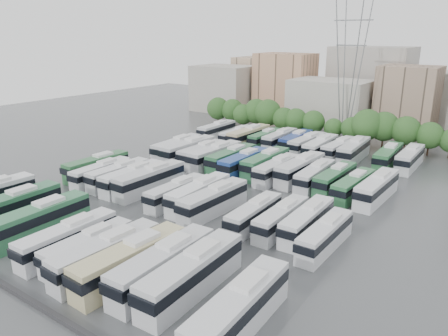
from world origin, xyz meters
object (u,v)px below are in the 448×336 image
Objects in this scene: bus_r2_s4 at (215,155)px; bus_r1_s0 at (97,166)px; bus_r1_s12 at (307,221)px; bus_r3_s4 at (265,138)px; bus_r1_s13 at (325,235)px; bus_r2_s7 at (265,163)px; bus_r2_s6 at (244,163)px; bus_r2_s9 at (300,169)px; bus_r3_s10 at (354,150)px; bus_r3_s8 at (320,147)px; bus_r2_s12 at (354,186)px; bus_r3_s0 at (217,130)px; electricity_pylon at (350,56)px; bus_r0_s7 at (88,247)px; bus_r3_s5 at (280,139)px; bus_r1_s3 at (132,178)px; bus_r1_s8 at (213,200)px; bus_r3_s2 at (238,135)px; bus_r3_s13 at (410,158)px; bus_r1_s2 at (118,174)px; bus_r2_s2 at (189,150)px; bus_r0_s2 at (12,207)px; bus_r0_s11 at (192,274)px; bus_r2_s13 at (377,188)px; bus_r3_s9 at (339,149)px; bus_r1_s1 at (101,173)px; bus_r0_s10 at (164,265)px; bus_r0_s6 at (68,238)px; bus_r1_s7 at (199,194)px; bus_r0_s4 at (39,220)px; bus_r1_s11 at (281,218)px; bus_r3_s6 at (296,141)px; bus_r0_s9 at (131,261)px; bus_r3_s7 at (307,144)px; bus_r2_s10 at (315,176)px; bus_r0_s8 at (107,254)px; bus_r1_s10 at (254,214)px; bus_r2_s11 at (335,179)px; bus_r2_s8 at (277,169)px; bus_r1_s6 at (176,192)px; bus_r1_s4 at (150,179)px; bus_r3_s12 at (388,157)px; bus_r3_s3 at (249,136)px.

bus_r1_s0 is at bearing -125.37° from bus_r2_s4.
bus_r1_s12 is 1.04× the size of bus_r3_s4.
bus_r2_s7 is at bearing 134.14° from bus_r1_s13.
bus_r2_s6 is at bearing 40.89° from bus_r1_s0.
bus_r2_s9 is 17.17m from bus_r3_s10.
bus_r3_s10 reaches higher than bus_r3_s8.
bus_r3_s0 is at bearing 156.82° from bus_r2_s12.
bus_r0_s7 is (-0.34, -74.82, -16.94)m from electricity_pylon.
bus_r3_s4 is (12.84, 35.36, -0.16)m from bus_r1_s0.
bus_r1_s12 is at bearing -58.17° from bus_r3_s5.
electricity_pylon is 2.74× the size of bus_r1_s3.
bus_r3_s2 is (-19.57, 35.22, -0.15)m from bus_r1_s8.
bus_r1_s2 is at bearing -135.38° from bus_r3_s13.
bus_r2_s2 is at bearing -113.90° from electricity_pylon.
bus_r0_s11 reaches higher than bus_r0_s2.
bus_r0_s2 is 54.57m from bus_r3_s0.
bus_r2_s13 reaches higher than bus_r1_s3.
bus_r1_s3 is at bearing -116.23° from bus_r3_s9.
bus_r3_s10 is (29.45, 37.10, 0.27)m from bus_r1_s1.
bus_r0_s10 is at bearing -63.43° from bus_r3_s2.
bus_r1_s7 reaches higher than bus_r0_s6.
bus_r0_s4 is at bearing -82.13° from bus_r1_s3.
bus_r2_s9 reaches higher than bus_r1_s11.
bus_r3_s0 is (-13.24, 18.49, -0.16)m from bus_r2_s4.
bus_r3_s6 is (0.07, 20.13, -0.09)m from bus_r2_s6.
bus_r1_s11 is at bearing -67.98° from bus_r3_s6.
bus_r2_s13 is at bearing 22.71° from bus_r1_s0.
bus_r1_s3 is 1.05× the size of bus_r1_s12.
bus_r0_s4 reaches higher than bus_r0_s9.
bus_r2_s12 is 25.56m from bus_r3_s7.
bus_r0_s9 is 36.90m from bus_r2_s12.
bus_r2_s7 is at bearing 170.60° from bus_r2_s10.
bus_r2_s9 is (3.41, 19.73, 0.10)m from bus_r1_s8.
bus_r2_s9 reaches higher than bus_r2_s13.
bus_r0_s8 is at bearing -118.91° from bus_r1_s11.
bus_r0_s10 is at bearing -92.74° from bus_r1_s10.
bus_r1_s10 is 0.99× the size of bus_r3_s4.
bus_r0_s6 reaches higher than bus_r2_s11.
bus_r2_s8 is (16.48, 17.25, -0.02)m from bus_r1_s3.
bus_r1_s6 is at bearing 89.86° from bus_r0_s6.
bus_r2_s7 is at bearing 62.74° from bus_r1_s4.
bus_r1_s10 is at bearing -2.06° from bus_r1_s2.
bus_r1_s1 is at bearing 148.16° from bus_r0_s9.
bus_r0_s8 is 40.14m from bus_r2_s13.
bus_r3_s6 is at bearing 131.63° from bus_r2_s11.
bus_r3_s12 is (-3.48, 37.23, 0.20)m from bus_r1_s13.
bus_r3_s0 is (-36.33, 53.17, -0.23)m from bus_r0_s11.
bus_r2_s13 is (42.80, 16.71, 0.05)m from bus_r1_s0.
bus_r2_s9 is 1.08× the size of bus_r3_s6.
bus_r0_s8 is 56.30m from bus_r3_s3.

